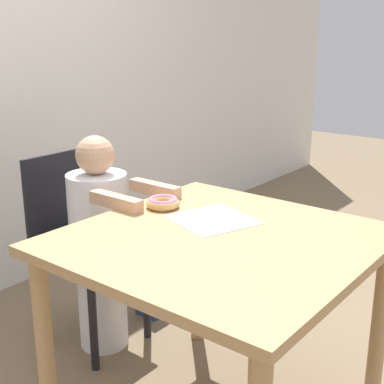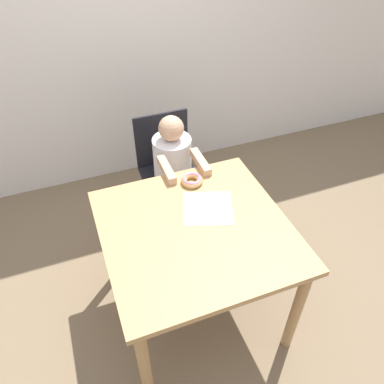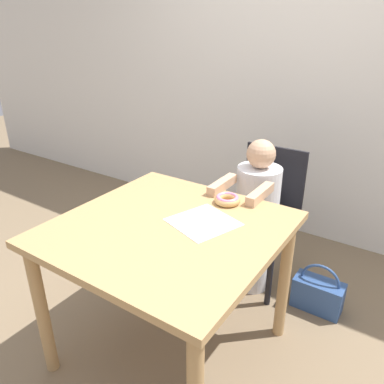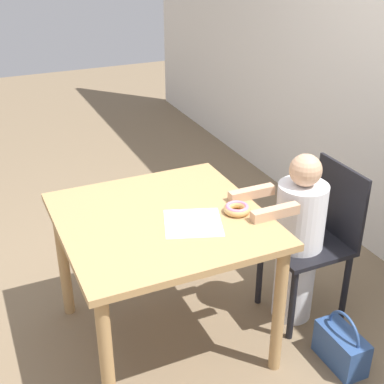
% 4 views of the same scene
% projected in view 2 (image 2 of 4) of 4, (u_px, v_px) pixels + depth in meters
% --- Properties ---
extents(ground_plane, '(12.00, 12.00, 0.00)m').
position_uv_depth(ground_plane, '(195.00, 306.00, 2.46)').
color(ground_plane, '#7A664C').
extents(wall_back, '(8.00, 0.05, 2.50)m').
position_uv_depth(wall_back, '(117.00, 32.00, 2.78)').
color(wall_back, silver).
rests_on(wall_back, ground_plane).
extents(dining_table, '(0.98, 0.97, 0.75)m').
position_uv_depth(dining_table, '(196.00, 241.00, 2.04)').
color(dining_table, tan).
rests_on(dining_table, ground_plane).
extents(chair, '(0.40, 0.41, 0.89)m').
position_uv_depth(chair, '(168.00, 172.00, 2.78)').
color(chair, black).
rests_on(chair, ground_plane).
extents(child_figure, '(0.27, 0.50, 0.99)m').
position_uv_depth(child_figure, '(174.00, 179.00, 2.68)').
color(child_figure, white).
rests_on(child_figure, ground_plane).
extents(donut, '(0.13, 0.13, 0.04)m').
position_uv_depth(donut, '(192.00, 180.00, 2.23)').
color(donut, tan).
rests_on(donut, dining_table).
extents(napkin, '(0.34, 0.34, 0.00)m').
position_uv_depth(napkin, '(208.00, 208.00, 2.08)').
color(napkin, white).
rests_on(napkin, dining_table).
extents(handbag, '(0.29, 0.14, 0.31)m').
position_uv_depth(handbag, '(224.00, 203.00, 3.06)').
color(handbag, '#2D4C84').
rests_on(handbag, ground_plane).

